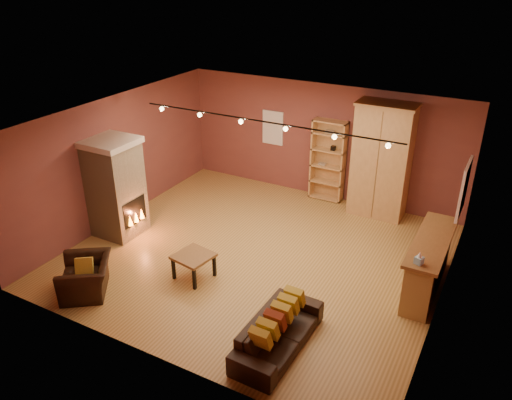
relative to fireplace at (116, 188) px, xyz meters
The scene contains 16 objects.
floor 3.28m from the fireplace, 11.16° to the left, with size 7.00×7.00×0.00m, color olive.
ceiling 3.55m from the fireplace, 11.16° to the left, with size 7.00×7.00×0.00m, color #5A321C.
back_wall 4.92m from the fireplace, 51.69° to the left, with size 7.00×0.02×2.80m, color brown.
left_wall 0.83m from the fireplace, 127.41° to the left, with size 0.02×6.50×2.80m, color brown.
right_wall 6.58m from the fireplace, ahead, with size 0.02×6.50×2.80m, color brown.
fireplace is the anchor object (origin of this frame).
back_window 4.24m from the fireplace, 65.55° to the left, with size 0.56×0.04×0.86m, color white.
bookcase 4.99m from the fireplace, 48.60° to the left, with size 0.82×0.32×2.00m.
armoire 5.81m from the fireplace, 37.28° to the left, with size 1.29×0.73×2.63m.
bar_counter 6.35m from the fireplace, ahead, with size 0.57×2.12×1.01m.
tissue_box 6.19m from the fireplace, ahead, with size 0.15×0.15×0.22m.
right_window 6.84m from the fireplace, 17.08° to the left, with size 0.05×0.90×1.00m, color white.
loveseat 4.89m from the fireplace, 19.05° to the right, with size 0.58×1.86×0.77m.
armchair 2.26m from the fireplace, 63.48° to the right, with size 1.08×1.14×0.84m.
coffee_table 2.56m from the fireplace, 15.46° to the right, with size 0.73×0.73×0.48m.
track_rail 3.54m from the fireplace, 14.74° to the left, with size 5.20×0.09×0.13m.
Camera 1 is at (4.06, -7.54, 5.40)m, focal length 35.00 mm.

